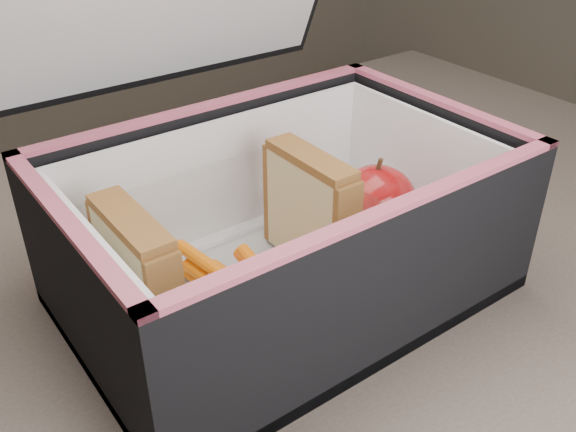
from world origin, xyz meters
name	(u,v)px	position (x,y,z in m)	size (l,w,h in m)	color
kitchen_table	(249,385)	(0.00, 0.00, 0.66)	(1.20, 0.80, 0.75)	#65564E
lunch_bag	(281,214)	(0.03, 0.00, 0.82)	(0.33, 0.31, 0.32)	black
plastic_tub	(231,254)	(-0.01, 0.00, 0.80)	(0.19, 0.14, 0.08)	white
sandwich_left	(138,277)	(-0.09, 0.00, 0.82)	(0.02, 0.09, 0.10)	beige
sandwich_right	(310,210)	(0.06, 0.00, 0.82)	(0.02, 0.09, 0.10)	beige
carrot_sticks	(234,284)	(-0.02, -0.01, 0.78)	(0.05, 0.14, 0.03)	#FF6A00
paper_napkin	(368,239)	(0.12, -0.01, 0.77)	(0.07, 0.08, 0.01)	white
red_apple	(376,202)	(0.13, -0.01, 0.81)	(0.08, 0.08, 0.07)	#9B0400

